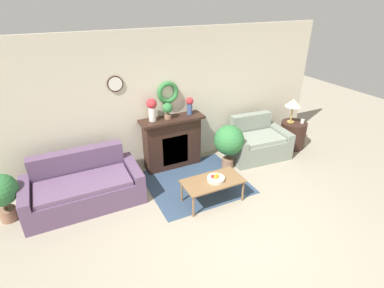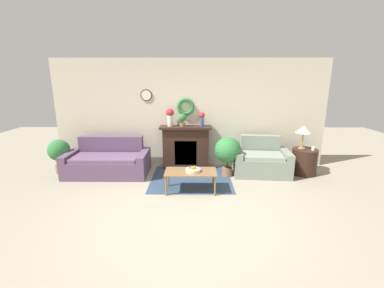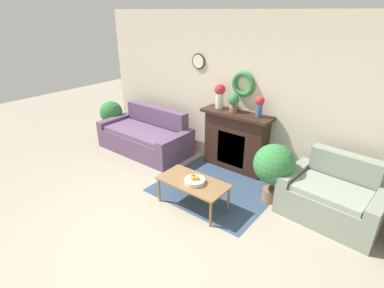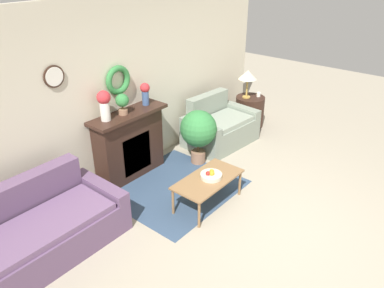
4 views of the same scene
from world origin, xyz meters
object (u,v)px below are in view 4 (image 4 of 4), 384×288
Objects in this scene: table_lamp at (248,75)px; vase_on_mantel_left at (104,103)px; coffee_table at (208,181)px; vase_on_mantel_right at (145,92)px; loveseat_right at (219,127)px; potted_plant_floor_by_loveseat at (198,130)px; potted_plant_on_mantel at (122,102)px; fruit_bowl at (211,175)px; side_table_by_loveseat at (250,111)px; fireplace at (130,144)px; mug at (259,94)px; couch_left at (40,230)px.

table_lamp is 3.17m from vase_on_mantel_left.
coffee_table is 1.70m from vase_on_mantel_right.
potted_plant_floor_by_loveseat reaches higher than loveseat_right.
table_lamp is at bearing 6.87° from loveseat_right.
vase_on_mantel_left is 0.31m from potted_plant_on_mantel.
potted_plant_on_mantel is (0.30, -0.02, -0.07)m from vase_on_mantel_left.
side_table_by_loveseat reaches higher than fruit_bowl.
fruit_bowl is at bearing -157.60° from table_lamp.
fireplace is 2.91× the size of vase_on_mantel_left.
mug is at bearing -38.16° from table_lamp.
table_lamp is (4.59, 0.09, 0.76)m from couch_left.
fireplace is at bearing 172.24° from table_lamp.
coffee_table is at bearing -159.91° from side_table_by_loveseat.
loveseat_right is at bearing 32.23° from fruit_bowl.
side_table_by_loveseat is 3.40m from vase_on_mantel_left.
vase_on_mantel_left is at bearing 176.21° from potted_plant_on_mantel.
potted_plant_on_mantel reaches higher than side_table_by_loveseat.
mug is (1.15, -0.12, 0.35)m from loveseat_right.
coffee_table is 2.89m from table_lamp.
fruit_bowl is 1.65m from potted_plant_on_mantel.
side_table_by_loveseat is 1.94× the size of potted_plant_on_mantel.
fireplace is at bearing 10.27° from potted_plant_on_mantel.
couch_left is at bearing -165.85° from fireplace.
vase_on_mantel_right reaches higher than potted_plant_floor_by_loveseat.
vase_on_mantel_right reaches higher than loveseat_right.
mug is at bearing -1.39° from loveseat_right.
potted_plant_on_mantel is (-3.04, 0.52, 0.61)m from mug.
potted_plant_floor_by_loveseat is (0.59, -0.58, -0.68)m from vase_on_mantel_right.
potted_plant_floor_by_loveseat is at bearing -178.83° from mug.
fruit_bowl is 2.84m from table_lamp.
potted_plant_floor_by_loveseat is (-1.84, -0.14, 0.29)m from side_table_by_loveseat.
table_lamp is 2.40m from vase_on_mantel_right.
fireplace is 1.37× the size of potted_plant_floor_by_loveseat.
loveseat_right is at bearing -11.88° from potted_plant_on_mantel.
vase_on_mantel_left is at bearing 156.99° from potted_plant_floor_by_loveseat.
vase_on_mantel_right reaches higher than side_table_by_loveseat.
coffee_table is 2.95× the size of vase_on_mantel_right.
vase_on_mantel_left reaches higher than fireplace.
couch_left is 2.05m from potted_plant_on_mantel.
table_lamp is at bearing 22.40° from fruit_bowl.
table_lamp is 0.48m from mug.
fruit_bowl is 3.37× the size of mug.
side_table_by_loveseat is at bearing -7.79° from vase_on_mantel_left.
mug reaches higher than side_table_by_loveseat.
fireplace is at bearing -179.20° from vase_on_mantel_right.
table_lamp is 1.76× the size of potted_plant_on_mantel.
vase_on_mantel_right is (0.26, 1.42, 0.90)m from coffee_table.
table_lamp is 1.58× the size of vase_on_mantel_right.
couch_left reaches higher than coffee_table.
table_lamp is at bearing -7.76° from fireplace.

